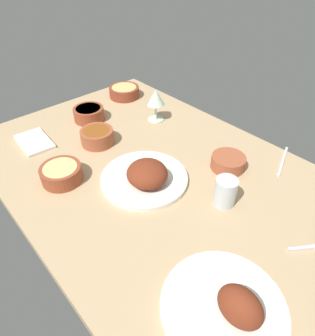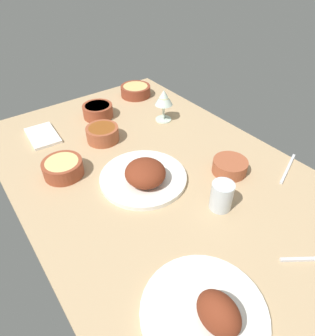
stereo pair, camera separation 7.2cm
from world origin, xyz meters
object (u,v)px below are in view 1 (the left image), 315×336
plate_center_main (145,176)px  wine_glass (156,99)px  plate_near_viewer (229,307)px  bowl_pasta (124,92)px  fork_loose (283,161)px  bowl_soup (97,136)px  bowl_cream (228,162)px  bowl_sauce (89,113)px  folded_napkin (35,142)px  water_tumbler (225,192)px  bowl_potatoes (61,173)px

plate_center_main → wine_glass: bearing=-46.5°
plate_center_main → plate_near_viewer: bearing=162.4°
bowl_pasta → fork_loose: bearing=-172.7°
bowl_soup → wine_glass: (-1.69, -28.99, 6.78)cm
bowl_cream → bowl_pasta: bowl_pasta is taller
plate_center_main → bowl_sauce: (48.29, -8.53, 0.09)cm
bowl_pasta → plate_near_viewer: bearing=154.6°
bowl_sauce → plate_center_main: bearing=170.0°
bowl_sauce → bowl_pasta: bearing=-72.5°
bowl_sauce → folded_napkin: (-1.30, 25.99, -2.48)cm
plate_near_viewer → water_tumbler: 33.90cm
bowl_cream → wine_glass: wine_glass is taller
bowl_potatoes → bowl_cream: bowl_potatoes is taller
folded_napkin → plate_center_main: bearing=-159.6°
bowl_pasta → bowl_cream: bearing=174.1°
plate_near_viewer → water_tumbler: bearing=-50.4°
bowl_potatoes → fork_loose: (-44.33, -63.93, -2.56)cm
plate_center_main → fork_loose: 50.69cm
folded_napkin → fork_loose: size_ratio=0.94×
bowl_cream → wine_glass: size_ratio=0.85×
wine_glass → folded_napkin: wine_glass is taller
wine_glass → water_tumbler: 55.06cm
wine_glass → folded_napkin: bearing=68.9°
folded_napkin → fork_loose: (-71.74, -61.63, -0.20)cm
plate_near_viewer → fork_loose: bearing=-71.2°
folded_napkin → plate_near_viewer: bearing=-177.9°
plate_near_viewer → bowl_soup: bearing=-11.5°
folded_napkin → fork_loose: 94.58cm
plate_center_main → fork_loose: (-24.74, -44.17, -2.59)cm
bowl_potatoes → wine_glass: wine_glass is taller
bowl_pasta → folded_napkin: bowl_pasta is taller
bowl_potatoes → water_tumbler: size_ratio=1.47×
plate_center_main → water_tumbler: 26.00cm
plate_near_viewer → folded_napkin: 91.66cm
plate_near_viewer → plate_center_main: 46.77cm
plate_center_main → bowl_soup: 30.35cm
plate_near_viewer → bowl_cream: (31.34, -40.78, 0.18)cm
plate_near_viewer → bowl_sauce: plate_near_viewer is taller
plate_center_main → bowl_pasta: plate_center_main is taller
bowl_pasta → bowl_potatoes: bearing=124.4°
bowl_potatoes → fork_loose: bowl_potatoes is taller
bowl_cream → water_tumbler: (-9.79, 14.71, 2.00)cm
plate_near_viewer → bowl_soup: size_ratio=2.20×
bowl_sauce → water_tumbler: 71.43cm
bowl_sauce → folded_napkin: 26.14cm
bowl_sauce → bowl_soup: size_ratio=1.03×
fork_loose → wine_glass: bearing=-96.0°
plate_center_main → bowl_cream: size_ratio=2.46×
bowl_cream → bowl_pasta: size_ratio=0.80×
folded_napkin → bowl_soup: bearing=-131.8°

